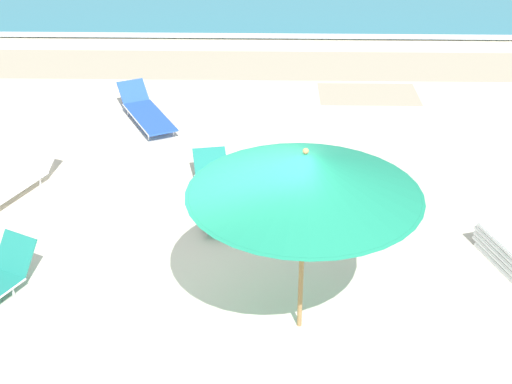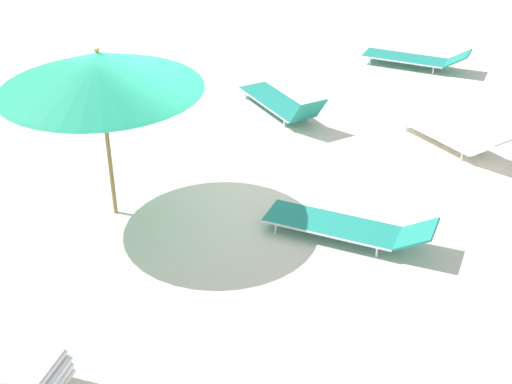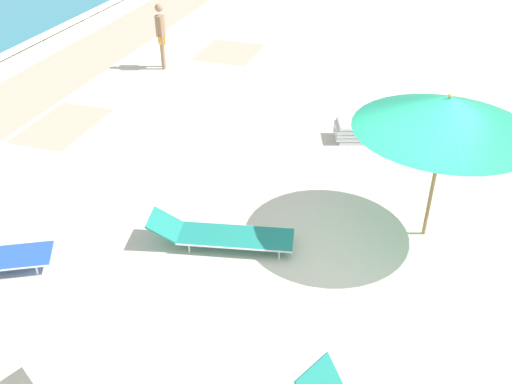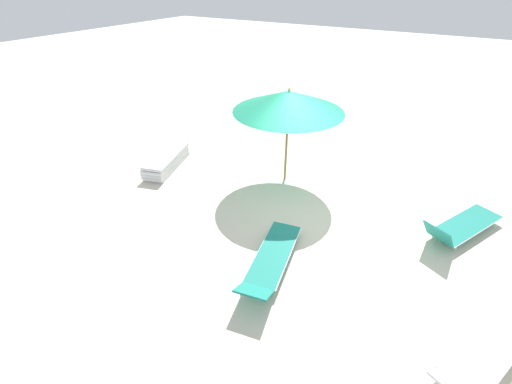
{
  "view_description": "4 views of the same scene",
  "coord_description": "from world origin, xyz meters",
  "px_view_note": "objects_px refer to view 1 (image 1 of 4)",
  "views": [
    {
      "loc": [
        0.71,
        -7.78,
        5.87
      ],
      "look_at": [
        0.51,
        1.18,
        0.89
      ],
      "focal_mm": 50.0,
      "sensor_mm": 36.0,
      "label": 1
    },
    {
      "loc": [
        7.23,
        5.86,
        5.49
      ],
      "look_at": [
        0.49,
        1.35,
        0.71
      ],
      "focal_mm": 50.0,
      "sensor_mm": 36.0,
      "label": 2
    },
    {
      "loc": [
        -6.98,
        -0.27,
        5.66
      ],
      "look_at": [
        -0.03,
        1.87,
        1.03
      ],
      "focal_mm": 40.0,
      "sensor_mm": 36.0,
      "label": 3
    },
    {
      "loc": [
        -2.34,
        6.6,
        4.79
      ],
      "look_at": [
        0.68,
        1.54,
        0.96
      ],
      "focal_mm": 24.0,
      "sensor_mm": 36.0,
      "label": 4
    }
  ],
  "objects_px": {
    "sun_lounger_near_water_left": "(146,111)",
    "sun_lounger_under_umbrella": "(10,183)",
    "beach_umbrella": "(305,174)",
    "sun_lounger_near_water_right": "(217,192)"
  },
  "relations": [
    {
      "from": "beach_umbrella",
      "to": "sun_lounger_near_water_right",
      "type": "xyz_separation_m",
      "value": [
        -1.26,
        3.1,
        -1.96
      ]
    },
    {
      "from": "sun_lounger_near_water_left",
      "to": "sun_lounger_near_water_right",
      "type": "bearing_deg",
      "value": -89.96
    },
    {
      "from": "sun_lounger_under_umbrella",
      "to": "sun_lounger_near_water_left",
      "type": "relative_size",
      "value": 0.97
    },
    {
      "from": "beach_umbrella",
      "to": "sun_lounger_near_water_right",
      "type": "bearing_deg",
      "value": 112.17
    },
    {
      "from": "sun_lounger_under_umbrella",
      "to": "sun_lounger_near_water_right",
      "type": "height_order",
      "value": "sun_lounger_under_umbrella"
    },
    {
      "from": "beach_umbrella",
      "to": "sun_lounger_under_umbrella",
      "type": "bearing_deg",
      "value": 145.07
    },
    {
      "from": "sun_lounger_under_umbrella",
      "to": "sun_lounger_near_water_left",
      "type": "xyz_separation_m",
      "value": [
        1.79,
        3.13,
        -0.0
      ]
    },
    {
      "from": "sun_lounger_near_water_left",
      "to": "sun_lounger_under_umbrella",
      "type": "bearing_deg",
      "value": -146.46
    },
    {
      "from": "beach_umbrella",
      "to": "sun_lounger_near_water_left",
      "type": "bearing_deg",
      "value": 114.59
    },
    {
      "from": "beach_umbrella",
      "to": "sun_lounger_near_water_left",
      "type": "height_order",
      "value": "beach_umbrella"
    }
  ]
}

